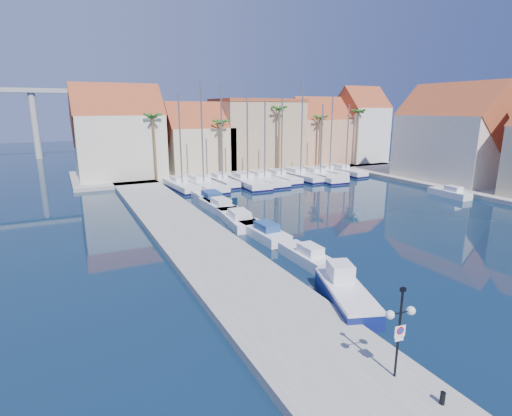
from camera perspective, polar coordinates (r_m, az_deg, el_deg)
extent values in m
plane|color=#081C30|center=(25.63, 22.67, -11.28)|extent=(260.00, 260.00, 0.00)
cube|color=gray|center=(31.45, -7.97, -5.08)|extent=(6.00, 77.00, 0.50)
cube|color=gray|center=(69.56, -2.10, 5.62)|extent=(54.00, 16.00, 0.50)
cube|color=gray|center=(59.18, 32.49, 1.90)|extent=(12.00, 60.00, 0.50)
cylinder|color=black|center=(16.49, 19.71, -16.46)|extent=(0.09, 0.09, 3.72)
cylinder|color=black|center=(15.96, 19.30, -14.07)|extent=(0.47, 0.10, 0.05)
cylinder|color=black|center=(16.23, 20.62, -13.69)|extent=(0.47, 0.10, 0.05)
sphere|color=white|center=(15.82, 18.61, -14.26)|extent=(0.33, 0.33, 0.33)
sphere|color=white|center=(16.37, 21.27, -13.51)|extent=(0.33, 0.33, 0.33)
cube|color=black|center=(15.69, 20.25, -10.87)|extent=(0.22, 0.14, 0.15)
cube|color=white|center=(16.41, 19.87, -16.26)|extent=(0.46, 0.08, 0.46)
cylinder|color=red|center=(16.37, 19.93, -16.16)|extent=(0.32, 0.05, 0.32)
cylinder|color=#1933A5|center=(16.36, 19.95, -16.17)|extent=(0.22, 0.04, 0.22)
cube|color=white|center=(16.57, 19.77, -17.24)|extent=(0.37, 0.07, 0.13)
cylinder|color=black|center=(16.66, 25.10, -23.38)|extent=(0.19, 0.19, 0.47)
cube|color=navy|center=(22.88, 12.75, -12.42)|extent=(3.68, 6.05, 0.86)
cube|color=white|center=(22.66, 12.83, -11.23)|extent=(3.68, 6.05, 0.19)
cube|color=white|center=(23.43, 11.95, -8.90)|extent=(1.67, 1.85, 1.05)
cube|color=white|center=(28.36, 7.15, -6.90)|extent=(1.66, 5.09, 0.80)
cube|color=white|center=(27.72, 7.77, -5.88)|extent=(1.15, 1.79, 0.60)
cube|color=white|center=(33.44, 1.01, -3.50)|extent=(2.19, 6.15, 0.80)
cube|color=navy|center=(32.73, 1.54, -2.61)|extent=(1.45, 2.18, 0.60)
cube|color=white|center=(37.40, -2.70, -1.60)|extent=(2.91, 7.17, 0.80)
cube|color=white|center=(36.57, -2.38, -0.82)|extent=(1.80, 2.59, 0.60)
cube|color=white|center=(42.28, -5.36, 0.21)|extent=(2.30, 6.68, 0.80)
cube|color=white|center=(41.52, -5.03, 0.95)|extent=(1.55, 2.36, 0.60)
cube|color=white|center=(46.07, -6.65, 1.33)|extent=(2.59, 7.48, 0.80)
cube|color=navy|center=(45.23, -6.38, 2.01)|extent=(1.74, 2.64, 0.60)
cube|color=white|center=(53.95, 25.89, 1.88)|extent=(1.73, 5.19, 0.80)
cube|color=white|center=(53.51, 26.39, 2.50)|extent=(1.18, 1.83, 0.60)
cube|color=white|center=(53.73, -10.64, 3.13)|extent=(2.93, 8.99, 1.00)
cube|color=#0D0B39|center=(53.79, -10.62, 2.79)|extent=(3.00, 9.05, 0.28)
cube|color=white|center=(54.40, -11.00, 4.10)|extent=(1.80, 2.76, 0.60)
cylinder|color=slate|center=(52.51, -10.78, 9.62)|extent=(0.20, 0.20, 11.25)
cube|color=white|center=(54.38, -7.70, 3.37)|extent=(3.58, 11.62, 1.00)
cube|color=#0D0B39|center=(54.44, -7.69, 3.04)|extent=(3.65, 11.69, 0.28)
cube|color=white|center=(55.29, -8.17, 4.38)|extent=(2.27, 3.55, 0.60)
cylinder|color=slate|center=(53.00, -7.72, 10.61)|extent=(0.20, 0.20, 12.78)
cube|color=white|center=(56.06, -4.95, 3.77)|extent=(2.43, 8.16, 1.00)
cube|color=#0D0B39|center=(56.12, -4.94, 3.45)|extent=(2.50, 8.23, 0.28)
cube|color=white|center=(56.65, -5.29, 4.69)|extent=(1.57, 2.48, 0.60)
cylinder|color=slate|center=(54.88, -4.93, 10.69)|extent=(0.20, 0.20, 12.57)
cube|color=white|center=(55.99, -1.44, 3.80)|extent=(3.46, 11.46, 1.00)
cube|color=#0D0B39|center=(56.05, -1.43, 3.48)|extent=(3.52, 11.53, 0.28)
cube|color=white|center=(56.89, -1.87, 4.78)|extent=(2.22, 3.49, 0.60)
cylinder|color=slate|center=(54.65, -1.25, 10.83)|extent=(0.20, 0.20, 12.77)
cube|color=white|center=(57.58, 0.99, 4.10)|extent=(2.90, 10.99, 1.00)
cube|color=#0D0B39|center=(57.64, 0.99, 3.78)|extent=(2.96, 11.05, 0.28)
cube|color=white|center=(58.41, 0.49, 5.04)|extent=(2.01, 3.30, 0.60)
cylinder|color=slate|center=(56.38, 1.27, 9.79)|extent=(0.20, 0.20, 10.54)
cube|color=white|center=(59.09, 3.39, 4.33)|extent=(2.61, 9.07, 1.00)
cube|color=#0D0B39|center=(59.14, 3.39, 4.02)|extent=(2.67, 9.13, 0.28)
cube|color=white|center=(59.72, 2.95, 5.22)|extent=(1.72, 2.75, 0.60)
cylinder|color=slate|center=(57.97, 3.72, 10.33)|extent=(0.20, 0.20, 11.44)
cube|color=white|center=(61.05, 6.08, 4.59)|extent=(3.52, 10.41, 1.00)
cube|color=#0D0B39|center=(61.10, 6.07, 4.30)|extent=(3.58, 10.47, 0.28)
cube|color=white|center=(61.73, 5.52, 5.46)|extent=(2.11, 3.21, 0.60)
cylinder|color=slate|center=(59.89, 6.56, 11.18)|extent=(0.20, 0.20, 13.10)
cube|color=white|center=(61.78, 8.85, 4.62)|extent=(3.64, 11.88, 1.00)
cube|color=#0D0B39|center=(61.83, 8.84, 4.32)|extent=(3.70, 11.94, 0.28)
cube|color=white|center=(62.64, 8.31, 5.51)|extent=(2.31, 3.62, 0.60)
cylinder|color=slate|center=(60.64, 9.35, 9.66)|extent=(0.20, 0.20, 10.01)
cube|color=white|center=(64.89, 10.25, 5.01)|extent=(2.29, 8.22, 1.00)
cube|color=#0D0B39|center=(64.94, 10.23, 4.73)|extent=(2.35, 8.28, 0.28)
cube|color=white|center=(65.43, 9.86, 5.81)|extent=(1.54, 2.48, 0.60)
cylinder|color=slate|center=(63.90, 10.70, 10.35)|extent=(0.20, 0.20, 11.18)
cube|color=white|center=(66.30, 12.43, 5.10)|extent=(2.73, 8.93, 1.00)
cube|color=#0D0B39|center=(66.35, 12.41, 4.82)|extent=(2.79, 9.00, 0.28)
cube|color=white|center=(66.84, 11.96, 5.88)|extent=(1.74, 2.73, 0.60)
cylinder|color=slate|center=(65.36, 12.94, 9.84)|extent=(0.20, 0.20, 10.08)
cube|color=beige|center=(62.58, -18.88, 8.31)|extent=(12.00, 9.00, 9.00)
cube|color=#944920|center=(62.34, -19.21, 12.42)|extent=(12.30, 9.00, 9.00)
cube|color=beige|center=(65.31, -8.25, 8.25)|extent=(10.00, 8.00, 7.00)
cube|color=#944920|center=(65.06, -8.36, 11.31)|extent=(10.30, 8.00, 8.00)
cube|color=tan|center=(70.22, 0.13, 10.43)|extent=(14.00, 10.00, 11.00)
cube|color=#944920|center=(70.09, 0.13, 15.12)|extent=(14.20, 10.20, 0.50)
cube|color=tan|center=(75.58, 8.77, 9.39)|extent=(10.00, 8.00, 8.00)
cube|color=#944920|center=(75.37, 8.88, 12.42)|extent=(10.30, 8.00, 8.00)
cube|color=white|center=(80.22, 14.58, 10.09)|extent=(8.00, 8.00, 10.00)
cube|color=#944920|center=(80.07, 14.81, 13.65)|extent=(8.30, 8.00, 8.00)
cube|color=beige|center=(63.60, 26.18, 7.71)|extent=(9.00, 14.00, 9.00)
cube|color=#944920|center=(63.37, 26.62, 11.74)|extent=(9.00, 14.30, 9.00)
cylinder|color=brown|center=(58.34, -14.28, 8.26)|extent=(0.36, 0.36, 9.00)
sphere|color=#25621C|center=(58.09, -14.54, 12.53)|extent=(2.60, 2.60, 2.60)
cylinder|color=brown|center=(61.25, -4.99, 8.42)|extent=(0.36, 0.36, 8.00)
sphere|color=#25621C|center=(60.99, -5.07, 12.03)|extent=(2.60, 2.60, 2.60)
cylinder|color=brown|center=(65.43, 3.29, 9.70)|extent=(0.36, 0.36, 10.00)
sphere|color=#25621C|center=(65.24, 3.35, 13.95)|extent=(2.60, 2.60, 2.60)
cylinder|color=brown|center=(69.77, 9.09, 9.20)|extent=(0.36, 0.36, 8.50)
sphere|color=#25621C|center=(69.55, 9.22, 12.57)|extent=(2.60, 2.60, 2.60)
cylinder|color=brown|center=(74.61, 14.21, 9.65)|extent=(0.36, 0.36, 9.50)
sphere|color=#25621C|center=(74.43, 14.43, 13.17)|extent=(2.60, 2.60, 2.60)
cylinder|color=#9E9E99|center=(96.95, -29.01, 10.31)|extent=(1.40, 1.40, 14.00)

